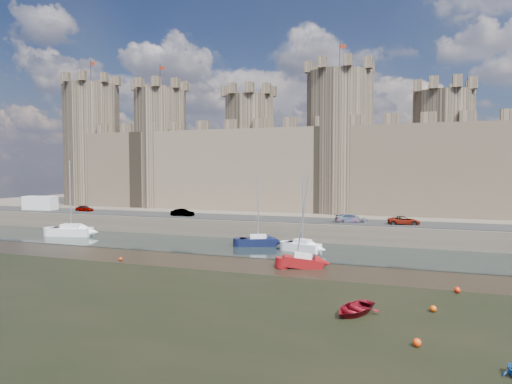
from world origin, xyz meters
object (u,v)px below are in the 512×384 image
sailboat_1 (258,241)px  sailboat_2 (303,246)px  car_1 (182,213)px  car_0 (85,208)px  sailboat_0 (71,231)px  car_3 (404,221)px  sailboat_4 (302,261)px  van (40,203)px  car_2 (351,218)px

sailboat_1 → sailboat_2: 6.46m
sailboat_1 → car_1: bearing=131.2°
car_0 → sailboat_2: bearing=-100.5°
car_0 → sailboat_2: sailboat_2 is taller
car_1 → sailboat_0: 16.06m
car_1 → sailboat_1: sailboat_1 is taller
car_0 → sailboat_0: 11.71m
car_3 → sailboat_0: sailboat_0 is taller
sailboat_4 → van: bearing=140.3°
car_0 → car_1: car_1 is taller
sailboat_2 → car_0: bearing=-178.6°
van → sailboat_4: 54.54m
car_0 → car_3: car_3 is taller
van → sailboat_1: (43.11, -8.31, -2.99)m
car_1 → sailboat_0: (-13.41, -8.53, -2.25)m
car_1 → sailboat_2: sailboat_2 is taller
car_0 → van: 9.05m
sailboat_0 → van: bearing=134.2°
car_2 → sailboat_4: 18.17m
car_0 → car_3: 51.25m
car_1 → sailboat_4: (22.94, -17.53, -2.39)m
sailboat_4 → sailboat_0: bearing=146.0°
car_3 → sailboat_4: sailboat_4 is taller
car_3 → sailboat_0: (-45.32, -8.93, -2.23)m
car_3 → van: bearing=79.5°
sailboat_0 → sailboat_2: 34.37m
car_1 → sailboat_2: bearing=-114.5°
sailboat_0 → sailboat_1: bearing=-11.7°
car_0 → car_3: size_ratio=0.79×
car_2 → van: van is taller
car_0 → sailboat_1: size_ratio=0.35×
car_0 → car_2: size_ratio=0.75×
sailboat_1 → car_2: bearing=15.1°
car_2 → sailboat_2: sailboat_2 is taller
sailboat_2 → sailboat_0: bearing=-165.1°
car_2 → sailboat_2: size_ratio=0.46×
car_3 → car_0: bearing=78.8°
car_1 → car_3: car_1 is taller
sailboat_2 → sailboat_4: (1.99, -8.12, -0.07)m
car_3 → sailboat_4: 20.18m
van → sailboat_2: bearing=-18.6°
car_3 → sailboat_1: 19.01m
car_3 → car_1: bearing=80.6°
sailboat_0 → sailboat_2: (34.36, -0.88, -0.08)m
van → sailboat_2: (49.29, -10.21, -2.97)m
car_0 → sailboat_1: bearing=-100.1°
car_2 → sailboat_0: (-38.60, -8.87, -2.28)m
sailboat_0 → sailboat_4: bearing=-27.6°
car_3 → sailboat_1: size_ratio=0.44×
sailboat_0 → sailboat_1: sailboat_0 is taller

